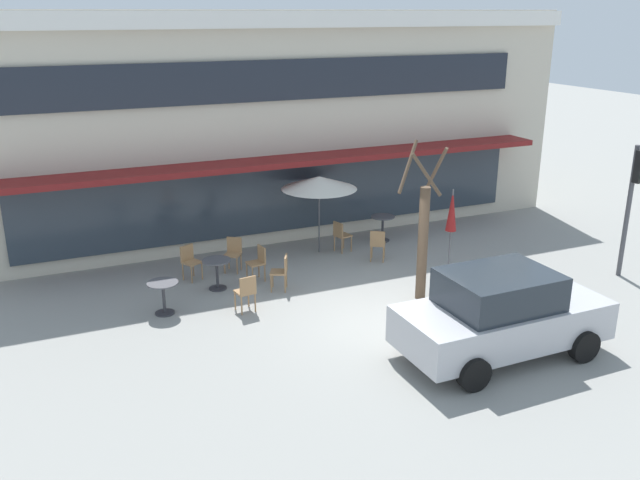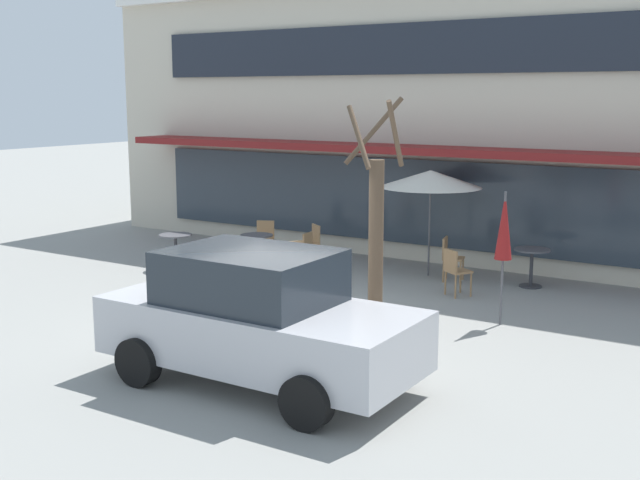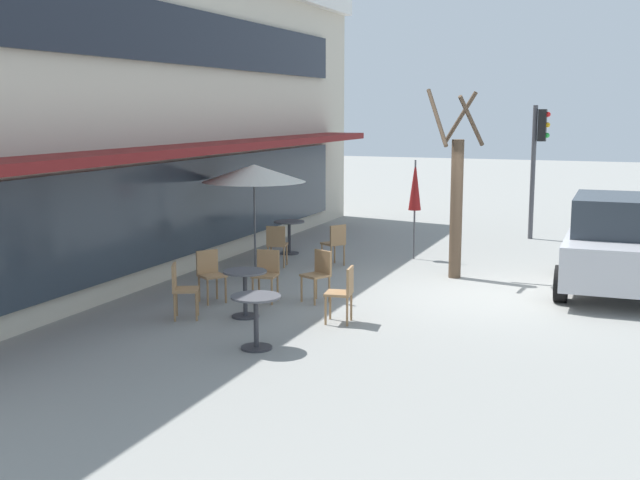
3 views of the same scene
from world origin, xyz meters
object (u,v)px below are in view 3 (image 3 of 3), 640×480
cafe_chair_6 (277,243)px  cafe_chair_4 (343,290)px  cafe_chair_1 (181,286)px  street_tree (456,198)px  cafe_chair_5 (335,241)px  patio_umbrella_green_folded (254,173)px  cafe_chair_3 (266,271)px  traffic_light_pole (538,149)px  cafe_table_by_tree (289,232)px  cafe_chair_0 (319,272)px  cafe_table_near_wall (245,286)px  cafe_table_streetside (256,313)px  parked_sedan (619,244)px  patio_umbrella_cream_folded (415,186)px  cafe_chair_2 (210,272)px

cafe_chair_6 → cafe_chair_4: bearing=-142.8°
cafe_chair_1 → street_tree: (4.71, -3.39, 1.07)m
cafe_chair_5 → cafe_chair_1: bearing=171.2°
cafe_chair_4 → patio_umbrella_green_folded: bearing=44.1°
cafe_chair_3 → street_tree: size_ratio=0.24×
cafe_chair_1 → traffic_light_pole: 11.22m
cafe_chair_1 → cafe_chair_3: 1.74m
cafe_chair_6 → cafe_table_by_tree: bearing=13.9°
cafe_chair_0 → cafe_chair_4: (-1.19, -0.88, 0.00)m
cafe_table_near_wall → patio_umbrella_green_folded: 3.97m
traffic_light_pole → street_tree: bearing=170.5°
cafe_table_by_tree → cafe_chair_4: size_ratio=0.85×
street_tree → traffic_light_pole: size_ratio=1.09×
patio_umbrella_green_folded → cafe_chair_0: bearing=-132.0°
cafe_table_streetside → cafe_chair_1: size_ratio=0.85×
cafe_table_streetside → cafe_table_by_tree: 7.43m
cafe_chair_0 → cafe_table_by_tree: bearing=29.7°
cafe_table_streetside → cafe_chair_6: size_ratio=0.85×
cafe_chair_4 → street_tree: bearing=-12.6°
cafe_chair_5 → cafe_chair_6: size_ratio=1.00×
parked_sedan → cafe_table_streetside: bearing=141.0°
patio_umbrella_cream_folded → patio_umbrella_green_folded: bearing=133.5°
cafe_chair_2 → cafe_table_streetside: bearing=-138.7°
patio_umbrella_cream_folded → street_tree: bearing=-142.9°
patio_umbrella_green_folded → traffic_light_pole: size_ratio=0.65×
patio_umbrella_green_folded → patio_umbrella_cream_folded: bearing=-46.5°
cafe_chair_6 → parked_sedan: parked_sedan is taller
patio_umbrella_green_folded → traffic_light_pole: bearing=-37.3°
cafe_chair_0 → cafe_table_streetside: bearing=-175.9°
cafe_table_near_wall → cafe_chair_3: (1.11, 0.14, 0.01)m
cafe_chair_6 → parked_sedan: 6.76m
cafe_chair_2 → traffic_light_pole: 10.22m
cafe_chair_1 → traffic_light_pole: bearing=-22.9°
cafe_chair_5 → cafe_table_near_wall: bearing=-178.3°
cafe_chair_3 → cafe_chair_6: size_ratio=1.00×
cafe_table_streetside → cafe_chair_6: 5.84m
cafe_chair_2 → cafe_chair_4: bearing=-100.7°
cafe_table_by_tree → parked_sedan: (-1.31, -7.14, 0.36)m
patio_umbrella_cream_folded → cafe_chair_1: 6.80m
cafe_chair_4 → parked_sedan: 5.59m
cafe_chair_5 → cafe_table_streetside: bearing=-170.1°
cafe_table_by_tree → cafe_chair_4: bearing=-148.7°
cafe_chair_3 → cafe_chair_6: 3.03m
cafe_table_by_tree → cafe_chair_2: size_ratio=0.85×
patio_umbrella_cream_folded → traffic_light_pole: (3.85, -2.18, 0.67)m
parked_sedan → cafe_table_by_tree: bearing=79.6°
cafe_chair_0 → parked_sedan: (2.76, -4.81, 0.35)m
cafe_table_by_tree → patio_umbrella_green_folded: (-2.12, -0.16, 1.51)m
cafe_chair_3 → parked_sedan: 6.45m
cafe_table_near_wall → cafe_chair_6: cafe_chair_6 is taller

